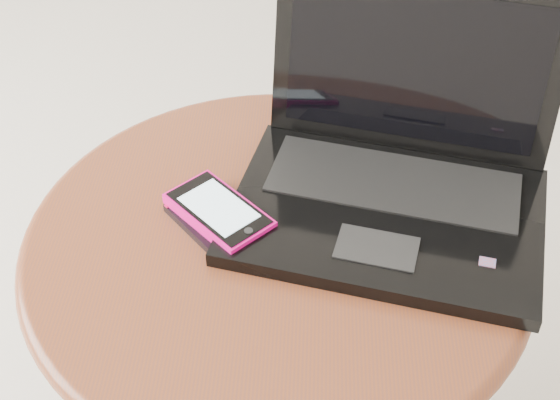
{
  "coord_description": "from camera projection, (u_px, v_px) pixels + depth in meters",
  "views": [
    {
      "loc": [
        0.14,
        -0.64,
        1.12
      ],
      "look_at": [
        0.1,
        0.01,
        0.53
      ],
      "focal_mm": 50.91,
      "sensor_mm": 36.0,
      "label": 1
    }
  ],
  "objects": [
    {
      "name": "table",
      "position": [
        277.0,
        293.0,
        0.99
      ],
      "size": [
        0.6,
        0.6,
        0.47
      ],
      "color": "#5E2E13",
      "rests_on": "ground"
    },
    {
      "name": "phone_pink",
      "position": [
        219.0,
        212.0,
        0.92
      ],
      "size": [
        0.14,
        0.14,
        0.02
      ],
      "color": "#EC077B",
      "rests_on": "phone_black"
    },
    {
      "name": "laptop",
      "position": [
        395.0,
        171.0,
        0.94
      ],
      "size": [
        0.41,
        0.36,
        0.23
      ],
      "color": "black",
      "rests_on": "table"
    },
    {
      "name": "phone_black",
      "position": [
        213.0,
        223.0,
        0.93
      ],
      "size": [
        0.12,
        0.13,
        0.01
      ],
      "color": "black",
      "rests_on": "table"
    }
  ]
}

